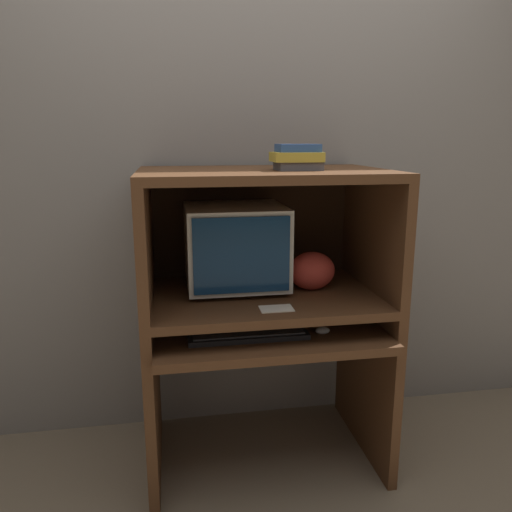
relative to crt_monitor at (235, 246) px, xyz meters
The scene contains 11 objects.
ground_plane 1.07m from the crt_monitor, 75.83° to the right, with size 12.00×12.00×0.00m, color #756651.
wall_back 0.46m from the crt_monitor, 70.61° to the left, with size 6.00×0.06×2.60m.
desk_base 0.59m from the crt_monitor, 52.74° to the right, with size 1.01×0.73×0.67m.
desk_monitor_shelf 0.26m from the crt_monitor, 39.87° to the right, with size 1.01×0.68×0.12m.
hutch_upper 0.21m from the crt_monitor, 27.77° to the right, with size 1.01×0.68×0.52m.
crt_monitor is the anchor object (origin of this frame).
keyboard 0.41m from the crt_monitor, 88.00° to the right, with size 0.47×0.14×0.03m.
mouse 0.52m from the crt_monitor, 44.14° to the right, with size 0.06×0.04×0.03m.
snack_bag 0.35m from the crt_monitor, 14.12° to the right, with size 0.20×0.15×0.17m.
book_stack 0.47m from the crt_monitor, 33.83° to the right, with size 0.19×0.15×0.10m.
paper_card 0.38m from the crt_monitor, 69.44° to the right, with size 0.13×0.08×0.00m.
Camera 1 is at (-0.38, -1.67, 1.43)m, focal length 35.00 mm.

